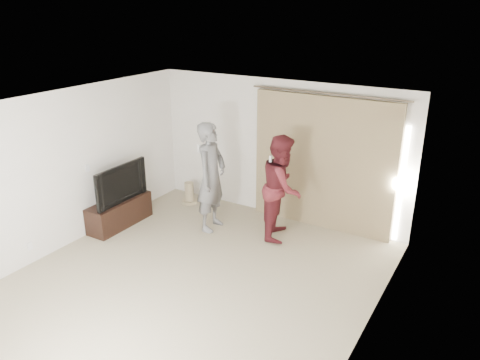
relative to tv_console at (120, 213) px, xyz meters
name	(u,v)px	position (x,y,z in m)	size (l,w,h in m)	color
floor	(194,280)	(2.27, -0.82, -0.25)	(5.50, 5.50, 0.00)	tan
wall_back	(279,150)	(2.27, 1.93, 1.05)	(5.00, 0.04, 2.60)	white
wall_left	(67,169)	(-0.23, -0.82, 1.05)	(0.04, 5.50, 2.60)	white
ceiling	(187,107)	(2.27, -0.82, 2.35)	(5.00, 5.50, 0.01)	white
curtain	(323,164)	(3.18, 1.86, 0.96)	(2.80, 0.11, 2.46)	tan
tv_console	(120,213)	(0.00, 0.00, 0.00)	(0.44, 1.28, 0.49)	black
tv	(117,183)	(0.00, 0.00, 0.59)	(1.19, 0.16, 0.69)	black
scratching_post	(189,195)	(0.49, 1.48, -0.07)	(0.33, 0.33, 0.44)	tan
person_man	(211,177)	(1.52, 0.78, 0.74)	(0.54, 0.76, 1.97)	slate
person_woman	(282,187)	(2.73, 1.15, 0.67)	(0.91, 1.05, 1.83)	maroon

